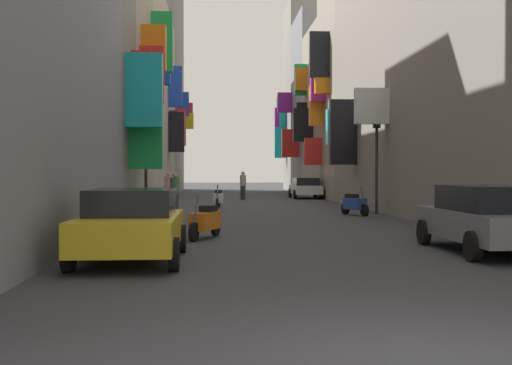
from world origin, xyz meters
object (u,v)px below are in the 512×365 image
scooter_orange (205,221)px  scooter_blue (355,204)px  traffic_light_near_corner (377,143)px  pedestrian_crossing (243,185)px  pedestrian_near_left (169,190)px  pedestrian_near_right (175,193)px  scooter_white (218,198)px  parked_car_grey (486,217)px  traffic_light_far_corner (146,146)px  parked_car_yellow (132,223)px  parked_car_white (305,187)px

scooter_orange → scooter_blue: 10.47m
scooter_orange → traffic_light_near_corner: 11.74m
pedestrian_crossing → pedestrian_near_left: size_ratio=1.01×
scooter_blue → pedestrian_near_right: (-7.21, 1.56, 0.40)m
scooter_orange → traffic_light_near_corner: (6.83, 9.23, 2.44)m
scooter_orange → pedestrian_crossing: bearing=85.1°
scooter_white → parked_car_grey: bearing=-72.6°
pedestrian_near_left → pedestrian_near_right: 3.27m
pedestrian_crossing → traffic_light_far_corner: bearing=-106.4°
scooter_blue → pedestrian_near_left: 9.08m
scooter_orange → traffic_light_far_corner: traffic_light_far_corner is taller
scooter_orange → traffic_light_near_corner: bearing=53.5°
parked_car_yellow → pedestrian_crossing: 28.11m
parked_car_yellow → pedestrian_near_right: 14.43m
scooter_orange → scooter_white: bearing=88.3°
pedestrian_crossing → scooter_white: bearing=-100.0°
parked_car_white → pedestrian_near_left: 14.42m
pedestrian_crossing → scooter_orange: bearing=-94.9°
pedestrian_crossing → traffic_light_near_corner: 15.43m
scooter_orange → pedestrian_near_left: pedestrian_near_left is taller
scooter_orange → scooter_blue: bearing=56.3°
parked_car_white → traffic_light_far_corner: traffic_light_far_corner is taller
scooter_orange → parked_car_yellow: bearing=-108.3°
parked_car_yellow → pedestrian_near_left: (-0.51, 17.67, 0.13)m
parked_car_grey → pedestrian_near_right: bearing=118.8°
parked_car_yellow → scooter_orange: size_ratio=2.15×
scooter_white → pedestrian_near_left: pedestrian_near_left is taller
pedestrian_near_left → traffic_light_near_corner: size_ratio=0.41×
parked_car_white → traffic_light_near_corner: traffic_light_near_corner is taller
parked_car_yellow → pedestrian_near_left: size_ratio=2.32×
parked_car_white → pedestrian_crossing: size_ratio=2.33×
scooter_blue → pedestrian_near_right: 7.39m
pedestrian_near_left → traffic_light_near_corner: 9.92m
scooter_white → traffic_light_near_corner: traffic_light_near_corner is taller
parked_car_grey → scooter_orange: (-6.05, 3.29, -0.29)m
scooter_blue → pedestrian_crossing: (-3.78, 15.04, 0.42)m
traffic_light_near_corner → scooter_orange: bearing=-126.5°
traffic_light_near_corner → parked_car_yellow: bearing=-121.5°
traffic_light_near_corner → parked_car_white: bearing=92.2°
scooter_white → traffic_light_far_corner: bearing=-115.2°
scooter_orange → traffic_light_far_corner: size_ratio=0.47×
scooter_white → pedestrian_near_left: 2.60m
parked_car_yellow → scooter_blue: (7.18, 12.87, -0.28)m
scooter_white → traffic_light_near_corner: size_ratio=0.44×
scooter_white → pedestrian_near_left: (-2.31, -1.13, 0.41)m
pedestrian_near_right → traffic_light_far_corner: bearing=-121.3°
pedestrian_near_right → scooter_blue: bearing=-12.2°
scooter_white → pedestrian_crossing: bearing=80.0°
scooter_white → scooter_blue: 8.02m
parked_car_white → parked_car_grey: bearing=-90.3°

